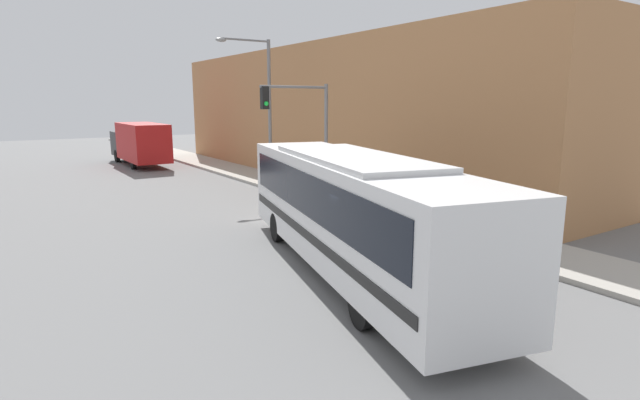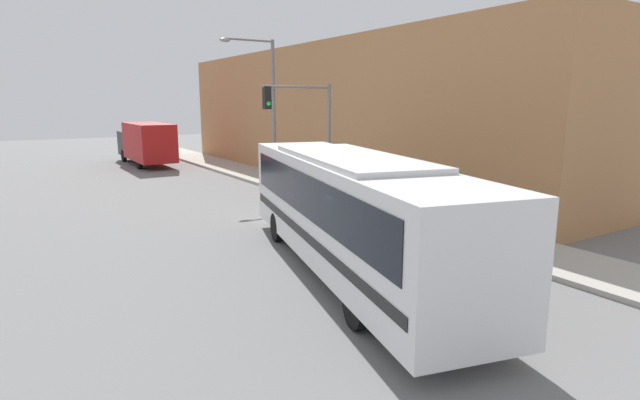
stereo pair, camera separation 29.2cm
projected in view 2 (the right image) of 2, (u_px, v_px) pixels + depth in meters
ground_plane at (399, 310)px, 10.89m from camera, size 120.00×120.00×0.00m
sidewalk at (254, 174)px, 30.53m from camera, size 2.77×70.00×0.15m
building_facade at (340, 113)px, 29.75m from camera, size 6.00×32.28×7.56m
city_bus at (349, 206)px, 12.96m from camera, size 5.17×11.74×3.15m
delivery_truck at (146, 142)px, 35.44m from camera, size 2.31×8.36×2.98m
fire_hydrant at (405, 212)px, 18.03m from camera, size 0.22×0.30×0.78m
traffic_light_pole at (306, 121)px, 21.25m from camera, size 3.28×0.35×5.07m
parking_meter at (339, 183)px, 21.42m from camera, size 0.14×0.14×1.30m
street_lamp at (267, 99)px, 26.02m from camera, size 2.98×0.28×7.45m
pedestrian_near_corner at (344, 181)px, 21.86m from camera, size 0.34×0.34×1.73m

